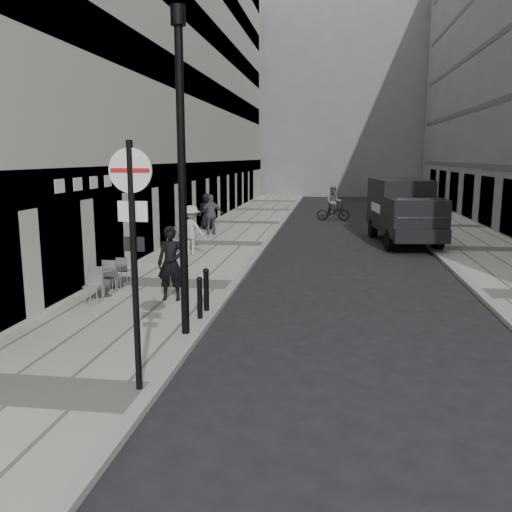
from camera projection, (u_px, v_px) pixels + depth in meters
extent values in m
cube|color=#A8A197|center=(219.00, 244.00, 23.66)|extent=(4.00, 60.00, 0.12)
cube|color=#A8A197|center=(483.00, 250.00, 22.16)|extent=(4.00, 60.00, 0.12)
cube|color=#BBB5AA|center=(169.00, 58.00, 28.92)|extent=(4.00, 45.00, 18.00)
cube|color=slate|center=(322.00, 89.00, 58.22)|extent=(24.00, 16.00, 22.00)
imported|color=black|center=(171.00, 264.00, 14.07)|extent=(0.74, 0.51, 1.95)
cylinder|color=black|center=(134.00, 269.00, 8.44)|extent=(0.10, 0.10, 3.96)
cylinder|color=white|center=(130.00, 170.00, 8.16)|extent=(0.68, 0.06, 0.68)
cube|color=#B21414|center=(130.00, 170.00, 8.14)|extent=(0.62, 0.04, 0.07)
cube|color=white|center=(133.00, 211.00, 8.30)|extent=(0.48, 0.04, 0.32)
cylinder|color=black|center=(182.00, 184.00, 11.00)|extent=(0.17, 0.17, 6.34)
cylinder|color=black|center=(178.00, 15.00, 10.41)|extent=(0.30, 0.30, 0.37)
cylinder|color=black|center=(200.00, 299.00, 12.53)|extent=(0.12, 0.12, 0.92)
cylinder|color=black|center=(206.00, 291.00, 13.17)|extent=(0.13, 0.13, 0.98)
cylinder|color=black|center=(390.00, 240.00, 22.29)|extent=(0.41, 0.91, 0.89)
cylinder|color=black|center=(438.00, 240.00, 22.24)|extent=(0.41, 0.91, 0.89)
cylinder|color=black|center=(373.00, 228.00, 25.99)|extent=(0.41, 0.91, 0.89)
cylinder|color=black|center=(414.00, 228.00, 25.94)|extent=(0.41, 0.91, 0.89)
cube|color=black|center=(399.00, 203.00, 24.87)|extent=(2.65, 4.21, 2.21)
cube|color=black|center=(416.00, 218.00, 21.99)|extent=(2.42, 2.23, 1.55)
cube|color=#1E2328|center=(422.00, 209.00, 21.09)|extent=(1.97, 0.60, 0.82)
imported|color=black|center=(333.00, 212.00, 32.76)|extent=(1.97, 0.73, 1.02)
imported|color=slate|center=(333.00, 202.00, 32.65)|extent=(0.96, 0.76, 1.93)
imported|color=#57565B|center=(211.00, 215.00, 25.95)|extent=(1.22, 0.78, 1.94)
imported|color=#ABA89E|center=(192.00, 230.00, 20.64)|extent=(1.37, 1.03, 1.89)
imported|color=black|center=(207.00, 211.00, 28.08)|extent=(0.96, 0.67, 1.85)
cylinder|color=#B6B6B8|center=(118.00, 287.00, 15.55)|extent=(0.39, 0.39, 0.03)
cylinder|color=#B6B6B8|center=(117.00, 276.00, 15.49)|extent=(0.05, 0.05, 0.66)
cylinder|color=#B6B6B8|center=(116.00, 265.00, 15.43)|extent=(0.62, 0.62, 0.03)
cylinder|color=silver|center=(104.00, 296.00, 14.52)|extent=(0.45, 0.45, 0.03)
cylinder|color=silver|center=(103.00, 283.00, 14.45)|extent=(0.06, 0.06, 0.75)
cylinder|color=silver|center=(102.00, 269.00, 14.39)|extent=(0.71, 0.71, 0.03)
cylinder|color=#ABABAE|center=(176.00, 252.00, 21.23)|extent=(0.47, 0.47, 0.03)
cylinder|color=#ABABAE|center=(176.00, 243.00, 21.16)|extent=(0.06, 0.06, 0.79)
cylinder|color=#ABABAE|center=(176.00, 233.00, 21.09)|extent=(0.74, 0.74, 0.03)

